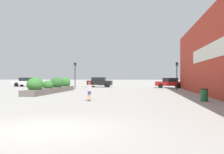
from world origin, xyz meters
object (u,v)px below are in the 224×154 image
(car_center_right, at_px, (28,82))
(traffic_light_right, at_px, (177,71))
(car_center_left, at_px, (169,83))
(trash_bin, at_px, (204,95))
(skateboard, at_px, (89,100))
(car_leftmost, at_px, (100,82))
(traffic_light_left, at_px, (75,71))
(skateboarder, at_px, (89,89))

(car_center_right, relative_size, traffic_light_right, 1.38)
(car_center_left, xyz_separation_m, car_center_right, (-22.98, 2.08, 0.03))
(car_center_left, relative_size, car_center_right, 0.83)
(trash_bin, relative_size, car_center_right, 0.17)
(skateboard, height_order, car_leftmost, car_leftmost)
(car_center_right, distance_m, traffic_light_left, 12.45)
(skateboard, relative_size, skateboarder, 0.58)
(skateboarder, bearing_deg, traffic_light_left, 93.75)
(trash_bin, bearing_deg, traffic_light_right, 89.30)
(car_center_right, bearing_deg, skateboarder, -145.84)
(car_leftmost, distance_m, car_center_left, 10.76)
(car_center_left, relative_size, traffic_light_right, 1.16)
(skateboarder, bearing_deg, car_leftmost, 83.32)
(traffic_light_left, bearing_deg, trash_bin, -50.13)
(trash_bin, relative_size, traffic_light_right, 0.24)
(skateboarder, relative_size, car_leftmost, 0.31)
(skateboarder, distance_m, car_center_left, 22.37)
(car_leftmost, bearing_deg, skateboard, 8.72)
(trash_bin, bearing_deg, car_center_right, 135.66)
(skateboard, height_order, car_center_left, car_center_left)
(skateboarder, bearing_deg, car_center_right, 108.76)
(trash_bin, relative_size, car_center_left, 0.21)
(skateboarder, xyz_separation_m, traffic_light_left, (-5.64, 16.23, 1.59))
(skateboard, height_order, traffic_light_left, traffic_light_left)
(skateboard, xyz_separation_m, traffic_light_left, (-5.64, 16.23, 2.33))
(traffic_light_right, bearing_deg, car_center_left, 95.07)
(trash_bin, xyz_separation_m, car_leftmost, (-10.93, 22.09, 0.40))
(skateboard, relative_size, car_leftmost, 0.18)
(skateboard, relative_size, traffic_light_left, 0.19)
(car_center_left, height_order, car_center_right, car_center_right)
(car_center_right, bearing_deg, car_center_left, -95.18)
(skateboard, bearing_deg, car_leftmost, 83.32)
(trash_bin, height_order, traffic_light_left, traffic_light_left)
(skateboard, distance_m, trash_bin, 7.49)
(trash_bin, bearing_deg, car_center_left, 90.75)
(skateboard, bearing_deg, car_center_left, 55.85)
(skateboarder, distance_m, traffic_light_left, 17.25)
(car_leftmost, height_order, car_center_right, car_leftmost)
(car_leftmost, height_order, traffic_light_left, traffic_light_left)
(skateboarder, distance_m, car_leftmost, 22.90)
(skateboarder, height_order, car_center_right, car_center_right)
(car_leftmost, bearing_deg, car_center_left, 82.21)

